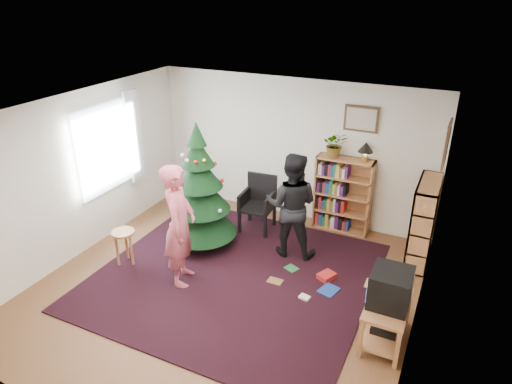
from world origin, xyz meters
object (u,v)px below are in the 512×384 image
at_px(picture_right, 447,144).
at_px(armchair, 260,200).
at_px(picture_back, 361,119).
at_px(bookshelf_right, 423,221).
at_px(person_by_chair, 292,205).
at_px(crt_tv, 390,288).
at_px(potted_plant, 335,144).
at_px(stool, 124,239).
at_px(person_standing, 179,226).
at_px(bookshelf_back, 343,194).
at_px(tv_stand, 386,318).
at_px(table_lamp, 366,148).
at_px(christmas_tree, 200,196).

xyz_separation_m(picture_right, armchair, (-2.77, 0.04, -1.44)).
relative_size(picture_back, bookshelf_right, 0.42).
distance_m(picture_right, person_by_chair, 2.33).
height_order(crt_tv, potted_plant, potted_plant).
bearing_deg(crt_tv, stool, -179.56).
bearing_deg(bookshelf_right, picture_back, 64.85).
distance_m(picture_right, person_standing, 3.76).
height_order(bookshelf_back, tv_stand, bookshelf_back).
distance_m(bookshelf_right, crt_tv, 2.01).
distance_m(picture_back, stool, 4.10).
relative_size(tv_stand, crt_tv, 1.72).
height_order(picture_right, person_by_chair, picture_right).
xyz_separation_m(bookshelf_back, armchair, (-1.29, -0.55, -0.15)).
xyz_separation_m(bookshelf_back, person_standing, (-1.62, -2.44, 0.23)).
relative_size(bookshelf_back, crt_tv, 2.66).
distance_m(tv_stand, potted_plant, 3.06).
bearing_deg(tv_stand, picture_back, 112.67).
xyz_separation_m(tv_stand, person_by_chair, (-1.73, 1.33, 0.52)).
relative_size(bookshelf_right, crt_tv, 2.66).
relative_size(picture_back, person_by_chair, 0.33).
distance_m(person_standing, potted_plant, 2.89).
distance_m(picture_right, table_lamp, 1.39).
bearing_deg(picture_right, crt_tv, -97.99).
bearing_deg(picture_right, person_standing, -149.20).
bearing_deg(tv_stand, table_lamp, 110.86).
bearing_deg(potted_plant, table_lamp, 0.00).
bearing_deg(person_standing, table_lamp, -59.67).
bearing_deg(person_by_chair, person_standing, 40.17).
bearing_deg(picture_back, armchair, -154.77).
xyz_separation_m(bookshelf_right, tv_stand, (-0.12, -2.00, -0.34)).
xyz_separation_m(bookshelf_back, potted_plant, (-0.20, 0.00, 0.85)).
relative_size(picture_back, stool, 0.98).
xyz_separation_m(person_standing, person_by_chair, (1.12, 1.34, -0.06)).
height_order(bookshelf_back, person_standing, person_standing).
relative_size(tv_stand, table_lamp, 2.57).
bearing_deg(person_standing, bookshelf_back, -55.05).
bearing_deg(table_lamp, crt_tv, -69.20).
bearing_deg(picture_back, potted_plant, -159.17).
xyz_separation_m(christmas_tree, person_by_chair, (1.40, 0.36, -0.02)).
bearing_deg(crt_tv, person_by_chair, 142.37).
xyz_separation_m(picture_right, person_standing, (-3.10, -1.85, -1.06)).
bearing_deg(person_by_chair, picture_right, -175.68).
bearing_deg(christmas_tree, potted_plant, 40.61).
bearing_deg(stool, picture_right, 24.38).
xyz_separation_m(person_standing, potted_plant, (1.42, 2.44, 0.62)).
relative_size(bookshelf_right, stool, 2.32).
bearing_deg(crt_tv, picture_back, 112.61).
xyz_separation_m(bookshelf_back, bookshelf_right, (1.34, -0.42, 0.00)).
distance_m(stool, person_by_chair, 2.56).
bearing_deg(person_standing, armchair, -31.30).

